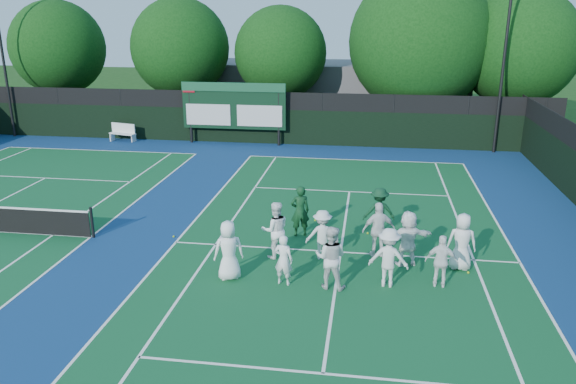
# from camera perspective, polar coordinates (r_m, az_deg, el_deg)

# --- Properties ---
(ground) EXTENTS (120.00, 120.00, 0.00)m
(ground) POSITION_cam_1_polar(r_m,az_deg,el_deg) (17.20, 5.17, -7.47)
(ground) COLOR #15380F
(ground) RESTS_ON ground
(court_apron) EXTENTS (34.00, 32.00, 0.01)m
(court_apron) POSITION_cam_1_polar(r_m,az_deg,el_deg) (19.31, -12.76, -4.93)
(court_apron) COLOR navy
(court_apron) RESTS_ON ground
(near_court) EXTENTS (11.05, 23.85, 0.01)m
(near_court) POSITION_cam_1_polar(r_m,az_deg,el_deg) (18.11, 5.37, -6.10)
(near_court) COLOR #104E27
(near_court) RESTS_ON ground
(back_fence) EXTENTS (34.00, 0.08, 3.00)m
(back_fence) POSITION_cam_1_polar(r_m,az_deg,el_deg) (32.81, -3.60, 7.30)
(back_fence) COLOR black
(back_fence) RESTS_ON ground
(scoreboard) EXTENTS (6.00, 0.21, 3.55)m
(scoreboard) POSITION_cam_1_polar(r_m,az_deg,el_deg) (32.49, -5.55, 8.65)
(scoreboard) COLOR black
(scoreboard) RESTS_ON ground
(clubhouse) EXTENTS (18.00, 6.00, 4.00)m
(clubhouse) POSITION_cam_1_polar(r_m,az_deg,el_deg) (40.00, 4.50, 10.11)
(clubhouse) COLOR #59595E
(clubhouse) RESTS_ON ground
(light_pole_right) EXTENTS (1.20, 0.30, 10.12)m
(light_pole_right) POSITION_cam_1_polar(r_m,az_deg,el_deg) (31.98, 21.37, 14.82)
(light_pole_right) COLOR black
(light_pole_right) RESTS_ON ground
(bench) EXTENTS (1.72, 0.86, 1.05)m
(bench) POSITION_cam_1_polar(r_m,az_deg,el_deg) (34.81, -16.42, 5.90)
(bench) COLOR silver
(bench) RESTS_ON ground
(tree_a) EXTENTS (6.04, 6.04, 8.14)m
(tree_a) POSITION_cam_1_polar(r_m,az_deg,el_deg) (40.60, -22.06, 13.22)
(tree_a) COLOR black
(tree_a) RESTS_ON ground
(tree_b) EXTENTS (6.18, 6.18, 8.27)m
(tree_b) POSITION_cam_1_polar(r_m,az_deg,el_deg) (37.17, -10.62, 13.97)
(tree_b) COLOR black
(tree_b) RESTS_ON ground
(tree_c) EXTENTS (5.68, 5.68, 7.77)m
(tree_c) POSITION_cam_1_polar(r_m,az_deg,el_deg) (35.64, -0.49, 13.72)
(tree_c) COLOR black
(tree_c) RESTS_ON ground
(tree_d) EXTENTS (8.40, 8.40, 9.84)m
(tree_d) POSITION_cam_1_polar(r_m,az_deg,el_deg) (35.29, 13.49, 14.26)
(tree_d) COLOR black
(tree_d) RESTS_ON ground
(tree_e) EXTENTS (6.85, 6.85, 8.77)m
(tree_e) POSITION_cam_1_polar(r_m,az_deg,el_deg) (36.20, 22.62, 13.08)
(tree_e) COLOR black
(tree_e) RESTS_ON ground
(tennis_ball_1) EXTENTS (0.07, 0.07, 0.07)m
(tennis_ball_1) POSITION_cam_1_polar(r_m,az_deg,el_deg) (19.64, 8.09, -4.17)
(tennis_ball_1) COLOR #A5C317
(tennis_ball_1) RESTS_ON ground
(tennis_ball_2) EXTENTS (0.07, 0.07, 0.07)m
(tennis_ball_2) POSITION_cam_1_polar(r_m,az_deg,el_deg) (17.46, 17.84, -7.80)
(tennis_ball_2) COLOR #A5C317
(tennis_ball_2) RESTS_ON ground
(tennis_ball_3) EXTENTS (0.07, 0.07, 0.07)m
(tennis_ball_3) POSITION_cam_1_polar(r_m,az_deg,el_deg) (19.56, -11.54, -4.45)
(tennis_ball_3) COLOR #A5C317
(tennis_ball_3) RESTS_ON ground
(tennis_ball_4) EXTENTS (0.07, 0.07, 0.07)m
(tennis_ball_4) POSITION_cam_1_polar(r_m,az_deg,el_deg) (20.65, 2.77, -2.89)
(tennis_ball_4) COLOR #A5C317
(tennis_ball_4) RESTS_ON ground
(tennis_ball_5) EXTENTS (0.07, 0.07, 0.07)m
(tennis_ball_5) POSITION_cam_1_polar(r_m,az_deg,el_deg) (19.06, 9.36, -4.93)
(tennis_ball_5) COLOR #A5C317
(tennis_ball_5) RESTS_ON ground
(player_front_0) EXTENTS (1.01, 0.85, 1.76)m
(player_front_0) POSITION_cam_1_polar(r_m,az_deg,el_deg) (16.08, -6.04, -5.92)
(player_front_0) COLOR white
(player_front_0) RESTS_ON ground
(player_front_1) EXTENTS (0.60, 0.46, 1.48)m
(player_front_1) POSITION_cam_1_polar(r_m,az_deg,el_deg) (15.74, -0.46, -6.92)
(player_front_1) COLOR white
(player_front_1) RESTS_ON ground
(player_front_2) EXTENTS (0.96, 0.79, 1.81)m
(player_front_2) POSITION_cam_1_polar(r_m,az_deg,el_deg) (15.54, 4.36, -6.64)
(player_front_2) COLOR silver
(player_front_2) RESTS_ON ground
(player_front_3) EXTENTS (1.17, 0.76, 1.71)m
(player_front_3) POSITION_cam_1_polar(r_m,az_deg,el_deg) (15.85, 10.19, -6.58)
(player_front_3) COLOR silver
(player_front_3) RESTS_ON ground
(player_front_4) EXTENTS (0.94, 0.49, 1.53)m
(player_front_4) POSITION_cam_1_polar(r_m,az_deg,el_deg) (16.16, 15.34, -6.82)
(player_front_4) COLOR white
(player_front_4) RESTS_ON ground
(player_back_0) EXTENTS (1.07, 0.96, 1.82)m
(player_back_0) POSITION_cam_1_polar(r_m,az_deg,el_deg) (17.36, -1.30, -3.88)
(player_back_0) COLOR white
(player_back_0) RESTS_ON ground
(player_back_1) EXTENTS (1.10, 0.72, 1.59)m
(player_back_1) POSITION_cam_1_polar(r_m,az_deg,el_deg) (17.33, 3.50, -4.36)
(player_back_1) COLOR silver
(player_back_1) RESTS_ON ground
(player_back_2) EXTENTS (1.12, 0.72, 1.78)m
(player_back_2) POSITION_cam_1_polar(r_m,az_deg,el_deg) (17.64, 9.19, -3.82)
(player_back_2) COLOR white
(player_back_2) RESTS_ON ground
(player_back_3) EXTENTS (1.68, 0.94, 1.73)m
(player_back_3) POSITION_cam_1_polar(r_m,az_deg,el_deg) (17.23, 12.06, -4.62)
(player_back_3) COLOR white
(player_back_3) RESTS_ON ground
(player_back_4) EXTENTS (0.90, 0.63, 1.74)m
(player_back_4) POSITION_cam_1_polar(r_m,az_deg,el_deg) (17.36, 17.24, -4.86)
(player_back_4) COLOR white
(player_back_4) RESTS_ON ground
(coach_left) EXTENTS (0.75, 0.61, 1.78)m
(coach_left) POSITION_cam_1_polar(r_m,az_deg,el_deg) (19.02, 1.23, -1.96)
(coach_left) COLOR #0F381B
(coach_left) RESTS_ON ground
(coach_right) EXTENTS (1.18, 0.80, 1.69)m
(coach_right) POSITION_cam_1_polar(r_m,az_deg,el_deg) (19.35, 9.24, -1.99)
(coach_right) COLOR #0E361E
(coach_right) RESTS_ON ground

